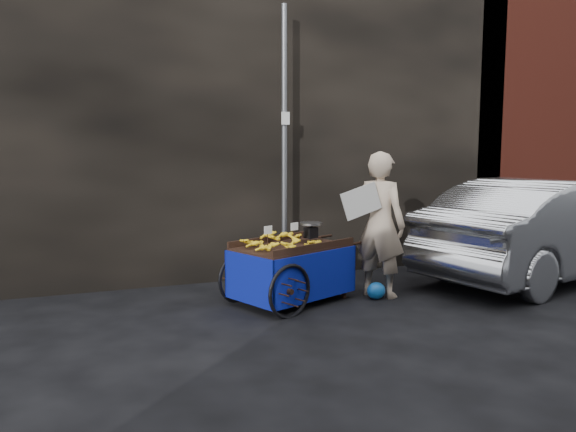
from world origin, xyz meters
name	(u,v)px	position (x,y,z in m)	size (l,w,h in m)	color
ground	(298,305)	(0.00, 0.00, 0.00)	(80.00, 80.00, 0.00)	black
building_wall	(262,116)	(0.39, 2.60, 2.50)	(13.50, 2.00, 5.00)	black
street_pole	(284,146)	(0.30, 1.30, 2.01)	(0.12, 0.10, 4.00)	slate
banana_cart	(289,252)	(-0.05, 0.18, 0.66)	(2.14, 1.56, 1.07)	black
vendor	(380,224)	(1.19, 0.06, 0.97)	(1.03, 0.84, 1.93)	#BDA68D
plastic_bag	(376,291)	(1.07, -0.09, 0.11)	(0.25, 0.20, 0.23)	blue
parked_car	(548,229)	(4.09, 0.06, 0.76)	(1.60, 4.60, 1.51)	silver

